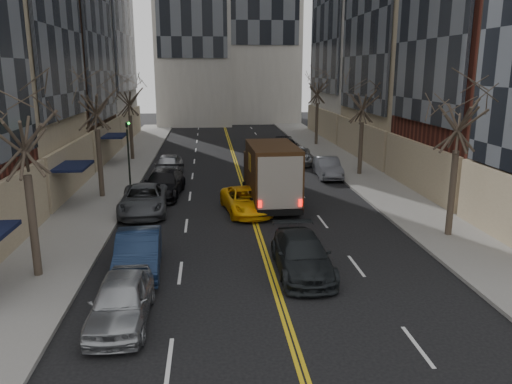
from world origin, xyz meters
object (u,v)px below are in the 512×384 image
at_px(ups_truck, 271,175).
at_px(taxi, 246,201).
at_px(pedestrian, 271,201).
at_px(observer_sedan, 302,255).

height_order(ups_truck, taxi, ups_truck).
height_order(ups_truck, pedestrian, ups_truck).
xyz_separation_m(observer_sedan, taxi, (-1.50, 8.47, -0.05)).
relative_size(taxi, pedestrian, 2.54).
distance_m(observer_sedan, pedestrian, 7.22).
distance_m(taxi, pedestrian, 1.78).
height_order(taxi, pedestrian, pedestrian).
xyz_separation_m(observer_sedan, pedestrian, (-0.28, 7.21, 0.23)).
relative_size(ups_truck, taxi, 1.39).
bearing_deg(ups_truck, observer_sedan, -91.31).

